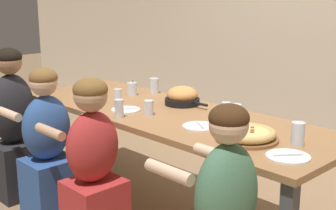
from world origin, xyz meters
TOP-DOWN VIEW (x-y plane):
  - dining_table at (0.00, 0.00)m, footprint 2.59×0.87m
  - pizza_board_main at (0.78, -0.12)m, footprint 0.37×0.37m
  - skillet_bowl at (-0.08, 0.23)m, footprint 0.38×0.26m
  - empty_plate_a at (0.42, -0.13)m, footprint 0.22×0.22m
  - empty_plate_b at (-0.23, -0.20)m, footprint 0.21×0.21m
  - empty_plate_c at (-1.10, 0.10)m, footprint 0.23×0.23m
  - empty_plate_d at (1.11, -0.21)m, footprint 0.23×0.23m
  - cocktail_glass_blue at (-0.60, 0.16)m, footprint 0.08×0.08m
  - drinking_glass_a at (0.39, 0.18)m, footprint 0.07×0.07m
  - drinking_glass_b at (1.04, -0.00)m, footprint 0.07×0.07m
  - drinking_glass_c at (-0.46, -0.09)m, footprint 0.06×0.06m
  - drinking_glass_d at (-0.03, -0.16)m, footprint 0.07×0.07m
  - drinking_glass_e at (0.50, 0.13)m, footprint 0.08×0.08m
  - drinking_glass_f at (-0.52, 0.34)m, footprint 0.08×0.08m
  - drinking_glass_g at (-0.12, -0.35)m, footprint 0.06×0.06m
  - diner_near_midleft at (-0.57, -0.66)m, footprint 0.51×0.40m
  - diner_near_left at (-1.08, -0.66)m, footprint 0.51×0.40m
  - diner_near_center at (-0.01, -0.66)m, footprint 0.51×0.40m

SIDE VIEW (x-z plane):
  - diner_near_midleft at x=-0.57m, z-range -0.05..1.07m
  - diner_near_center at x=-0.01m, z-range -0.04..1.08m
  - diner_near_left at x=-1.08m, z-range -0.04..1.17m
  - dining_table at x=0.00m, z-range 0.32..1.11m
  - empty_plate_d at x=1.11m, z-range 0.79..0.80m
  - empty_plate_c at x=-1.10m, z-range 0.79..0.80m
  - empty_plate_a at x=0.42m, z-range 0.79..0.80m
  - empty_plate_b at x=-0.23m, z-range 0.79..0.80m
  - pizza_board_main at x=0.78m, z-range 0.79..0.85m
  - drinking_glass_a at x=0.39m, z-range 0.78..0.89m
  - drinking_glass_c at x=-0.46m, z-range 0.78..0.89m
  - cocktail_glass_blue at x=-0.60m, z-range 0.77..0.90m
  - drinking_glass_d at x=-0.03m, z-range 0.78..0.89m
  - drinking_glass_g at x=-0.12m, z-range 0.78..0.91m
  - drinking_glass_b at x=1.04m, z-range 0.78..0.91m
  - skillet_bowl at x=-0.08m, z-range 0.78..0.92m
  - drinking_glass_e at x=0.50m, z-range 0.79..0.91m
  - drinking_glass_f at x=-0.52m, z-range 0.79..0.92m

